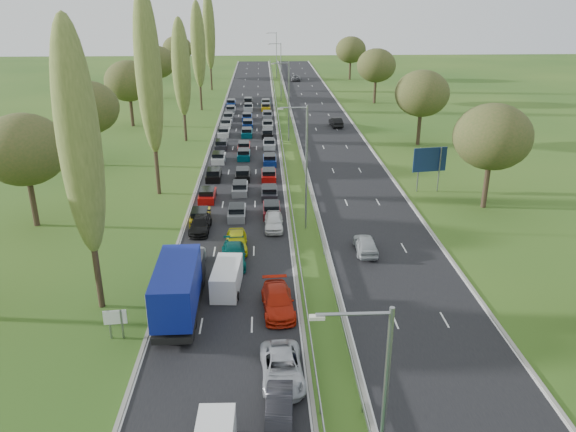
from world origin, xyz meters
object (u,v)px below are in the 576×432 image
object	(u,v)px
near_car_2	(190,261)
blue_lorry	(179,287)
info_sign	(115,320)
direction_sign	(430,162)
near_car_3	(200,224)
white_van_rear	(227,277)

from	to	relation	value
near_car_2	blue_lorry	world-z (taller)	blue_lorry
near_car_2	info_sign	distance (m)	10.56
blue_lorry	direction_sign	bearing A→B (deg)	44.93
near_car_3	near_car_2	bearing A→B (deg)	-89.07
near_car_3	white_van_rear	world-z (taller)	white_van_rear
info_sign	direction_sign	bearing A→B (deg)	44.79
blue_lorry	near_car_3	bearing A→B (deg)	89.56
blue_lorry	direction_sign	world-z (taller)	direction_sign
white_van_rear	near_car_3	bearing A→B (deg)	109.94
near_car_3	white_van_rear	bearing A→B (deg)	-72.97
info_sign	white_van_rear	bearing A→B (deg)	43.02
direction_sign	blue_lorry	bearing A→B (deg)	-134.33
blue_lorry	white_van_rear	size ratio (longest dim) A/B	1.97
white_van_rear	direction_sign	world-z (taller)	direction_sign
near_car_2	blue_lorry	size ratio (longest dim) A/B	0.51
info_sign	near_car_2	bearing A→B (deg)	69.69
info_sign	blue_lorry	bearing A→B (deg)	38.33
near_car_2	info_sign	size ratio (longest dim) A/B	2.39
white_van_rear	direction_sign	xyz separation A→B (m)	(21.87, 22.12, 2.54)
near_car_3	info_sign	size ratio (longest dim) A/B	2.24
blue_lorry	white_van_rear	world-z (taller)	blue_lorry
info_sign	direction_sign	distance (m)	40.64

